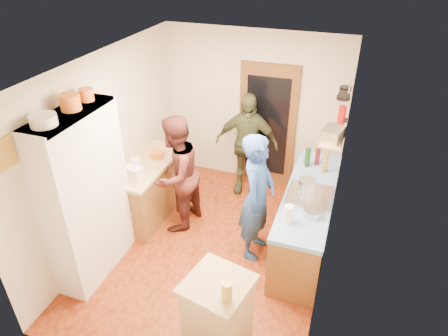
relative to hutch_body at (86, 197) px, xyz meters
The scene contains 44 objects.
floor 1.89m from the hutch_body, 31.61° to the left, with size 3.00×4.00×0.02m, color brown.
ceiling 2.15m from the hutch_body, 31.61° to the left, with size 3.00×4.00×0.02m, color silver.
wall_back 3.10m from the hutch_body, 65.17° to the left, with size 3.00×0.02×2.60m, color beige.
wall_front 1.79m from the hutch_body, 42.95° to the right, with size 3.00×0.02×2.60m, color beige.
wall_left 0.85m from the hutch_body, 104.71° to the left, with size 0.02×4.00×2.60m, color beige.
wall_right 2.93m from the hutch_body, 15.89° to the left, with size 0.02×4.00×2.60m, color beige.
door_frame 3.17m from the hutch_body, 60.77° to the left, with size 0.95×0.06×2.10m, color brown.
door_glass 3.14m from the hutch_body, 60.46° to the left, with size 0.70×0.02×1.70m, color black.
hutch_body is the anchor object (origin of this frame).
hutch_top_shelf 1.08m from the hutch_body, ahead, with size 0.40×1.14×0.04m, color white.
plate_stack 1.21m from the hutch_body, 90.00° to the right, with size 0.26×0.26×0.11m, color white.
orange_pot_a 1.19m from the hutch_body, 90.00° to the left, with size 0.22×0.22×0.17m, color orange.
orange_pot_b 1.22m from the hutch_body, 90.00° to the left, with size 0.16×0.16×0.14m, color orange.
left_counter_base 1.42m from the hutch_body, 85.43° to the left, with size 0.60×1.40×0.85m, color olive.
left_counter_top 1.27m from the hutch_body, 85.43° to the left, with size 0.64×1.44×0.05m, color tan.
toaster 0.83m from the hutch_body, 79.53° to the left, with size 0.25×0.17×0.19m, color white.
kettle 1.05m from the hutch_body, 87.26° to the left, with size 0.15×0.15×0.17m, color white.
orange_bowl 1.49m from the hutch_body, 83.01° to the left, with size 0.21×0.21×0.09m, color orange.
chopping_board 1.75m from the hutch_body, 86.05° to the left, with size 0.30×0.22×0.03m, color tan.
right_counter_base 2.90m from the hutch_body, 27.47° to the left, with size 0.60×2.20×0.84m, color olive.
right_counter_top 2.83m from the hutch_body, 27.47° to the left, with size 0.62×2.22×0.06m, color blue.
hob 2.77m from the hutch_body, 25.28° to the left, with size 0.55×0.58×0.04m, color silver.
pot_on_hob 2.76m from the hutch_body, 27.54° to the left, with size 0.22×0.22×0.14m, color silver.
bottle_a 3.05m from the hutch_body, 39.55° to the left, with size 0.07×0.07×0.30m, color #143F14.
bottle_b 3.21m from the hutch_body, 39.45° to the left, with size 0.07×0.07×0.27m, color #591419.
bottle_c 3.20m from the hutch_body, 35.41° to the left, with size 0.07×0.07×0.28m, color olive.
paper_towel 2.42m from the hutch_body, 13.70° to the left, with size 0.11×0.11×0.23m, color white.
mixing_bowl 2.72m from the hutch_body, 17.07° to the left, with size 0.23×0.23×0.09m, color silver.
island_base 2.09m from the hutch_body, 17.31° to the right, with size 0.55×0.55×0.86m, color tan.
island_top 1.99m from the hutch_body, 17.31° to the right, with size 0.62×0.62×0.05m, color tan.
cutting_board 1.93m from the hutch_body, 15.95° to the right, with size 0.35×0.28×0.02m, color white.
oil_jar 2.17m from the hutch_body, 20.07° to the right, with size 0.10×0.10×0.21m, color #AD9E2D.
pan_rail 3.73m from the hutch_body, 40.11° to the left, with size 0.02×0.02×0.65m, color silver.
pan_hang_a 3.55m from the hutch_body, 38.53° to the left, with size 0.18×0.18×0.05m, color black.
pan_hang_b 3.67m from the hutch_body, 41.04° to the left, with size 0.16×0.16×0.05m, color black.
pan_hang_c 3.80m from the hutch_body, 43.36° to the left, with size 0.17×0.17×0.05m, color black.
wall_shelf 3.01m from the hutch_body, 25.09° to the left, with size 0.26×0.42×0.03m, color tan.
radio 3.03m from the hutch_body, 25.09° to the left, with size 0.22×0.30×0.15m, color silver.
ext_bracket 3.75m from the hutch_body, 42.07° to the left, with size 0.06×0.10×0.04m, color black.
fire_extinguisher 3.71m from the hutch_body, 42.69° to the left, with size 0.11×0.11×0.32m, color red.
picture_frame 1.22m from the hutch_body, 103.50° to the right, with size 0.03×0.25×0.30m, color gold.
person_hob 2.13m from the hutch_body, 25.77° to the left, with size 0.65×0.43×1.79m, color #254891.
person_left 1.37m from the hutch_body, 60.15° to the left, with size 0.85×0.66×1.75m, color #481E1B.
person_back 2.72m from the hutch_body, 60.61° to the left, with size 1.02×0.42×1.74m, color #383D23.
Camera 1 is at (1.54, -3.96, 3.87)m, focal length 32.00 mm.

